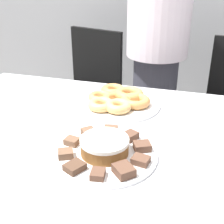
# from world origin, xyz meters

# --- Properties ---
(table) EXTENTS (1.58, 0.97, 0.73)m
(table) POSITION_xyz_m (0.00, 0.00, 0.65)
(table) COLOR silver
(table) RESTS_ON ground_plane
(person_standing) EXTENTS (0.35, 0.35, 1.63)m
(person_standing) POSITION_xyz_m (-0.00, 0.83, 0.86)
(person_standing) COLOR #383842
(person_standing) RESTS_ON ground_plane
(office_chair_left) EXTENTS (0.54, 0.54, 0.88)m
(office_chair_left) POSITION_xyz_m (-0.49, 0.93, 0.41)
(office_chair_left) COLOR black
(office_chair_left) RESTS_ON ground_plane
(plate_cake) EXTENTS (0.34, 0.34, 0.01)m
(plate_cake) POSITION_xyz_m (-0.02, -0.13, 0.74)
(plate_cake) COLOR white
(plate_cake) RESTS_ON table
(plate_donuts) EXTENTS (0.37, 0.37, 0.01)m
(plate_donuts) POSITION_xyz_m (-0.08, 0.26, 0.74)
(plate_donuts) COLOR white
(plate_donuts) RESTS_ON table
(frosted_cake) EXTENTS (0.15, 0.15, 0.05)m
(frosted_cake) POSITION_xyz_m (-0.02, -0.13, 0.77)
(frosted_cake) COLOR brown
(frosted_cake) RESTS_ON plate_cake
(lamington_0) EXTENTS (0.06, 0.06, 0.02)m
(lamington_0) POSITION_xyz_m (-0.13, -0.18, 0.76)
(lamington_0) COLOR brown
(lamington_0) RESTS_ON plate_cake
(lamington_1) EXTENTS (0.07, 0.07, 0.02)m
(lamington_1) POSITION_xyz_m (-0.08, -0.24, 0.76)
(lamington_1) COLOR #513828
(lamington_1) RESTS_ON plate_cake
(lamington_2) EXTENTS (0.04, 0.05, 0.02)m
(lamington_2) POSITION_xyz_m (-0.00, -0.25, 0.76)
(lamington_2) COLOR brown
(lamington_2) RESTS_ON plate_cake
(lamington_3) EXTENTS (0.08, 0.08, 0.03)m
(lamington_3) POSITION_xyz_m (0.07, -0.22, 0.76)
(lamington_3) COLOR brown
(lamington_3) RESTS_ON plate_cake
(lamington_4) EXTENTS (0.06, 0.05, 0.02)m
(lamington_4) POSITION_xyz_m (0.10, -0.15, 0.76)
(lamington_4) COLOR brown
(lamington_4) RESTS_ON plate_cake
(lamington_5) EXTENTS (0.07, 0.06, 0.02)m
(lamington_5) POSITION_xyz_m (0.09, -0.08, 0.76)
(lamington_5) COLOR brown
(lamington_5) RESTS_ON plate_cake
(lamington_6) EXTENTS (0.06, 0.06, 0.02)m
(lamington_6) POSITION_xyz_m (0.04, -0.02, 0.76)
(lamington_6) COLOR brown
(lamington_6) RESTS_ON plate_cake
(lamington_7) EXTENTS (0.05, 0.06, 0.02)m
(lamington_7) POSITION_xyz_m (-0.03, -0.01, 0.76)
(lamington_7) COLOR brown
(lamington_7) RESTS_ON plate_cake
(lamington_8) EXTENTS (0.07, 0.07, 0.02)m
(lamington_8) POSITION_xyz_m (-0.10, -0.04, 0.76)
(lamington_8) COLOR brown
(lamington_8) RESTS_ON plate_cake
(lamington_9) EXTENTS (0.05, 0.05, 0.02)m
(lamington_9) POSITION_xyz_m (-0.14, -0.11, 0.76)
(lamington_9) COLOR brown
(lamington_9) RESTS_ON plate_cake
(donut_0) EXTENTS (0.12, 0.12, 0.03)m
(donut_0) POSITION_xyz_m (-0.08, 0.26, 0.76)
(donut_0) COLOR #D18E4C
(donut_0) RESTS_ON plate_donuts
(donut_1) EXTENTS (0.13, 0.13, 0.04)m
(donut_1) POSITION_xyz_m (-0.04, 0.32, 0.76)
(donut_1) COLOR #D18E4C
(donut_1) RESTS_ON plate_donuts
(donut_2) EXTENTS (0.11, 0.11, 0.04)m
(donut_2) POSITION_xyz_m (-0.12, 0.34, 0.76)
(donut_2) COLOR #D18E4C
(donut_2) RESTS_ON plate_donuts
(donut_3) EXTENTS (0.10, 0.10, 0.03)m
(donut_3) POSITION_xyz_m (-0.16, 0.27, 0.76)
(donut_3) COLOR tan
(donut_3) RESTS_ON plate_donuts
(donut_4) EXTENTS (0.11, 0.11, 0.03)m
(donut_4) POSITION_xyz_m (-0.13, 0.18, 0.76)
(donut_4) COLOR #E5AD66
(donut_4) RESTS_ON plate_donuts
(donut_5) EXTENTS (0.11, 0.11, 0.04)m
(donut_5) POSITION_xyz_m (-0.06, 0.18, 0.76)
(donut_5) COLOR #E5AD66
(donut_5) RESTS_ON plate_donuts
(donut_6) EXTENTS (0.13, 0.13, 0.04)m
(donut_6) POSITION_xyz_m (-0.00, 0.25, 0.76)
(donut_6) COLOR #D18E4C
(donut_6) RESTS_ON plate_donuts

